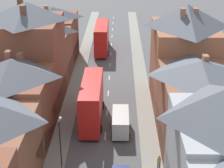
# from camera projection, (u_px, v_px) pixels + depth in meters

# --- Properties ---
(pavement_left) EXTENTS (2.20, 104.00, 0.14)m
(pavement_left) POSITION_uv_depth(u_px,v_px,m) (75.00, 87.00, 57.23)
(pavement_left) COLOR gray
(pavement_left) RESTS_ON ground
(pavement_right) EXTENTS (2.20, 104.00, 0.14)m
(pavement_right) POSITION_uv_depth(u_px,v_px,m) (142.00, 88.00, 57.05)
(pavement_right) COLOR gray
(pavement_right) RESTS_ON ground
(centre_line_dashes) EXTENTS (0.14, 97.80, 0.01)m
(centre_line_dashes) POSITION_uv_depth(u_px,v_px,m) (108.00, 93.00, 55.33)
(centre_line_dashes) COLOR silver
(centre_line_dashes) RESTS_ON ground
(terrace_row_left) EXTENTS (8.00, 67.59, 14.32)m
(terrace_row_left) POSITION_uv_depth(u_px,v_px,m) (10.00, 102.00, 40.47)
(terrace_row_left) COLOR silver
(terrace_row_left) RESTS_ON ground
(terrace_row_right) EXTENTS (8.00, 51.37, 13.75)m
(terrace_row_right) POSITION_uv_depth(u_px,v_px,m) (219.00, 143.00, 32.01)
(terrace_row_right) COLOR brown
(terrace_row_right) RESTS_ON ground
(double_decker_bus_lead) EXTENTS (2.74, 10.80, 5.30)m
(double_decker_bus_lead) POSITION_uv_depth(u_px,v_px,m) (92.00, 100.00, 46.67)
(double_decker_bus_lead) COLOR red
(double_decker_bus_lead) RESTS_ON ground
(double_decker_bus_mid_street) EXTENTS (2.74, 10.80, 5.30)m
(double_decker_bus_mid_street) POSITION_uv_depth(u_px,v_px,m) (102.00, 37.00, 72.24)
(double_decker_bus_mid_street) COLOR red
(double_decker_bus_mid_street) RESTS_ON ground
(delivery_van) EXTENTS (2.20, 5.20, 2.41)m
(delivery_van) POSITION_uv_depth(u_px,v_px,m) (121.00, 122.00, 44.70)
(delivery_van) COLOR silver
(delivery_van) RESTS_ON ground
(pedestrian_mid_left) EXTENTS (0.36, 0.22, 1.61)m
(pedestrian_mid_left) POSITION_uv_depth(u_px,v_px,m) (159.00, 162.00, 37.80)
(pedestrian_mid_left) COLOR #3D4256
(pedestrian_mid_left) RESTS_ON pavement_right
(street_lamp) EXTENTS (0.20, 1.12, 5.50)m
(street_lamp) POSITION_uv_depth(u_px,v_px,m) (60.00, 140.00, 37.36)
(street_lamp) COLOR black
(street_lamp) RESTS_ON ground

